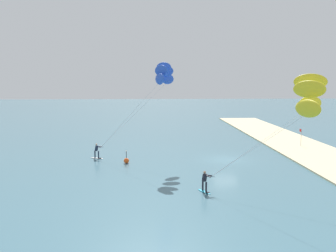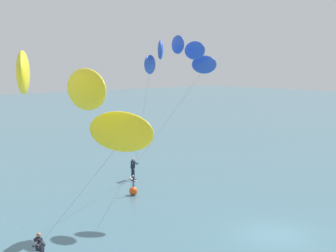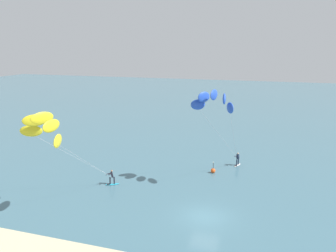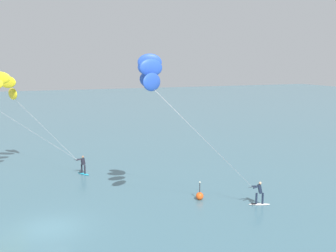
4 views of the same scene
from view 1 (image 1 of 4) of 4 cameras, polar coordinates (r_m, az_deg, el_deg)
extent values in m
plane|color=#426B7A|center=(39.37, 9.22, -5.36)|extent=(240.00, 240.00, 0.00)
cube|color=beige|center=(43.02, 23.84, -4.70)|extent=(80.00, 8.03, 0.16)
ellipsoid|color=white|center=(40.26, -11.34, -5.07)|extent=(0.87, 1.53, 0.08)
cube|color=black|center=(40.05, -10.83, -5.05)|extent=(0.37, 0.36, 0.02)
cylinder|color=#192338|center=(40.27, -11.63, -4.44)|extent=(0.14, 0.14, 0.78)
cylinder|color=#192338|center=(40.06, -11.08, -4.49)|extent=(0.14, 0.14, 0.78)
cube|color=#192338|center=(40.03, -11.38, -3.50)|extent=(0.39, 0.41, 0.63)
sphere|color=tan|center=(39.95, -11.40, -2.91)|extent=(0.20, 0.20, 0.20)
cylinder|color=black|center=(39.78, -10.66, -3.33)|extent=(0.17, 0.54, 0.03)
cylinder|color=#192338|center=(39.99, -10.97, -3.24)|extent=(0.16, 0.61, 0.15)
cylinder|color=#192338|center=(39.79, -11.09, -3.30)|extent=(0.43, 0.53, 0.15)
ellipsoid|color=blue|center=(35.12, -1.35, 7.54)|extent=(1.51, 1.05, 1.10)
ellipsoid|color=blue|center=(35.78, -1.10, 8.88)|extent=(1.21, 1.42, 1.10)
ellipsoid|color=blue|center=(36.88, -0.68, 9.35)|extent=(0.72, 1.58, 1.10)
ellipsoid|color=blue|center=(37.97, -0.29, 8.81)|extent=(0.51, 1.58, 1.10)
ellipsoid|color=blue|center=(38.60, -0.07, 7.54)|extent=(1.05, 1.51, 1.10)
cylinder|color=#B2B2B7|center=(37.18, -6.31, 1.54)|extent=(3.62, 6.38, 7.12)
cylinder|color=#B2B2B7|center=(38.87, -5.46, 1.81)|extent=(0.16, 7.32, 7.12)
ellipsoid|color=#23ADD1|center=(28.20, 5.85, -10.42)|extent=(1.49, 1.02, 0.08)
cube|color=black|center=(27.87, 6.36, -10.54)|extent=(0.38, 0.39, 0.02)
cylinder|color=black|center=(28.24, 5.59, -9.48)|extent=(0.14, 0.14, 0.78)
cylinder|color=black|center=(27.90, 6.13, -9.70)|extent=(0.14, 0.14, 0.78)
cube|color=black|center=(27.88, 5.88, -8.23)|extent=(0.42, 0.42, 0.63)
sphere|color=#9E7051|center=(27.77, 5.89, -7.40)|extent=(0.20, 0.20, 0.20)
cylinder|color=black|center=(27.69, 6.98, -8.04)|extent=(0.27, 0.51, 0.03)
cylinder|color=black|center=(27.85, 6.50, -7.87)|extent=(0.13, 0.61, 0.15)
cylinder|color=black|center=(27.65, 6.37, -7.98)|extent=(0.51, 0.47, 0.15)
ellipsoid|color=yellow|center=(23.26, 21.50, 2.62)|extent=(2.12, 0.99, 1.10)
ellipsoid|color=yellow|center=(24.11, 21.70, 5.51)|extent=(1.81, 1.65, 1.10)
ellipsoid|color=yellow|center=(25.65, 21.86, 6.59)|extent=(1.22, 2.05, 1.10)
ellipsoid|color=yellow|center=(27.20, 21.90, 5.67)|extent=(0.45, 2.15, 1.10)
ellipsoid|color=yellow|center=(28.15, 21.83, 3.36)|extent=(0.99, 2.12, 1.10)
cylinder|color=#B2B2B7|center=(25.19, 13.63, -3.53)|extent=(5.16, 4.96, 5.33)
cylinder|color=#B2B2B7|center=(27.57, 14.49, -2.62)|extent=(0.76, 7.10, 5.33)
sphere|color=#EA5119|center=(37.42, -6.69, -5.55)|extent=(0.56, 0.56, 0.56)
cylinder|color=#262628|center=(37.28, -6.70, -4.61)|extent=(0.06, 0.06, 0.70)
sphere|color=#F2F2CC|center=(37.19, -6.71, -3.99)|extent=(0.12, 0.12, 0.12)
cylinder|color=gray|center=(48.92, 20.56, -1.72)|extent=(0.05, 0.05, 2.20)
cube|color=red|center=(49.05, 20.48, -0.65)|extent=(0.52, 0.03, 0.36)
camera|label=2|loc=(28.68, 47.27, 5.17)|focal=49.40mm
camera|label=3|loc=(55.35, 37.40, 12.29)|focal=36.17mm
camera|label=4|loc=(62.00, 6.40, 8.62)|focal=42.51mm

